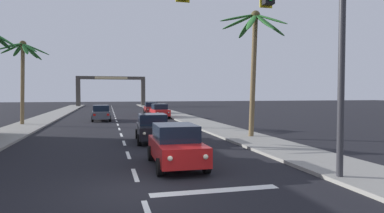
# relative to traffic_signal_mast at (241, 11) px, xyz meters

# --- Properties ---
(ground_plane) EXTENTS (220.00, 220.00, 0.00)m
(ground_plane) POSITION_rel_traffic_signal_mast_xyz_m (-3.05, 0.49, -5.45)
(ground_plane) COLOR black
(sidewalk_right) EXTENTS (3.20, 110.00, 0.14)m
(sidewalk_right) POSITION_rel_traffic_signal_mast_xyz_m (4.75, 20.49, -5.38)
(sidewalk_right) COLOR gray
(sidewalk_right) RESTS_ON ground
(sidewalk_left) EXTENTS (3.20, 110.00, 0.14)m
(sidewalk_left) POSITION_rel_traffic_signal_mast_xyz_m (-10.85, 20.49, -5.38)
(sidewalk_left) COLOR gray
(sidewalk_left) RESTS_ON ground
(lane_markings) EXTENTS (4.28, 89.92, 0.01)m
(lane_markings) POSITION_rel_traffic_signal_mast_xyz_m (-2.62, 21.32, -5.44)
(lane_markings) COLOR silver
(lane_markings) RESTS_ON ground
(traffic_signal_mast) EXTENTS (11.02, 0.40, 7.38)m
(traffic_signal_mast) POSITION_rel_traffic_signal_mast_xyz_m (0.00, 0.00, 0.00)
(traffic_signal_mast) COLOR #2D2D33
(traffic_signal_mast) RESTS_ON ground
(sedan_lead_at_stop_bar) EXTENTS (1.99, 4.47, 1.68)m
(sedan_lead_at_stop_bar) POSITION_rel_traffic_signal_mast_xyz_m (-1.33, 3.54, -4.59)
(sedan_lead_at_stop_bar) COLOR red
(sedan_lead_at_stop_bar) RESTS_ON ground
(sedan_third_in_queue) EXTENTS (2.10, 4.51, 1.68)m
(sedan_third_in_queue) POSITION_rel_traffic_signal_mast_xyz_m (-1.34, 10.68, -4.59)
(sedan_third_in_queue) COLOR black
(sedan_third_in_queue) RESTS_ON ground
(sedan_oncoming_far) EXTENTS (2.04, 4.49, 1.68)m
(sedan_oncoming_far) POSITION_rel_traffic_signal_mast_xyz_m (-4.63, 27.26, -4.59)
(sedan_oncoming_far) COLOR #4C515B
(sedan_oncoming_far) RESTS_ON ground
(sedan_parked_nearest_kerb) EXTENTS (2.06, 4.49, 1.68)m
(sedan_parked_nearest_kerb) POSITION_rel_traffic_signal_mast_xyz_m (2.04, 37.94, -4.59)
(sedan_parked_nearest_kerb) COLOR maroon
(sedan_parked_nearest_kerb) RESTS_ON ground
(sedan_parked_mid_kerb) EXTENTS (2.05, 4.49, 1.68)m
(sedan_parked_mid_kerb) POSITION_rel_traffic_signal_mast_xyz_m (2.04, 29.87, -4.59)
(sedan_parked_mid_kerb) COLOR red
(sedan_parked_mid_kerb) RESTS_ON ground
(palm_left_third) EXTENTS (4.55, 4.33, 7.70)m
(palm_left_third) POSITION_rel_traffic_signal_mast_xyz_m (-11.36, 23.69, 0.40)
(palm_left_third) COLOR brown
(palm_left_third) RESTS_ON ground
(palm_right_second) EXTENTS (4.53, 4.29, 8.30)m
(palm_right_second) POSITION_rel_traffic_signal_mast_xyz_m (5.33, 10.64, 0.74)
(palm_right_second) COLOR brown
(palm_right_second) RESTS_ON ground
(town_gateway_arch) EXTENTS (15.11, 0.90, 6.73)m
(town_gateway_arch) POSITION_rel_traffic_signal_mast_xyz_m (-3.05, 68.05, -1.07)
(town_gateway_arch) COLOR #423D38
(town_gateway_arch) RESTS_ON ground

